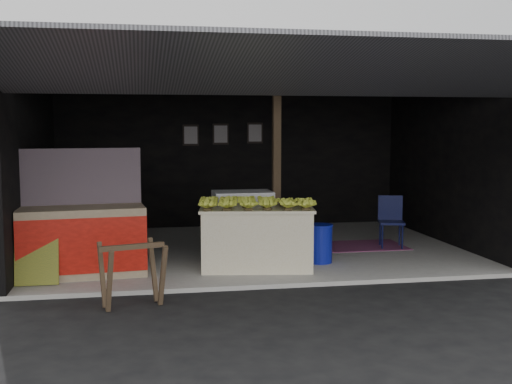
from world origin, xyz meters
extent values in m
plane|color=black|center=(0.00, 0.00, 0.00)|extent=(80.00, 80.00, 0.00)
cube|color=gray|center=(0.00, 2.50, 0.03)|extent=(7.00, 5.00, 0.06)
cube|color=black|center=(0.00, 5.00, 1.51)|extent=(7.00, 0.15, 2.90)
cube|color=black|center=(-3.50, 2.50, 1.51)|extent=(0.15, 5.00, 2.90)
cube|color=black|center=(3.50, 2.50, 1.51)|extent=(0.15, 5.00, 2.90)
cube|color=#232326|center=(0.00, 2.50, 2.96)|extent=(7.20, 5.20, 0.12)
cube|color=#232326|center=(0.00, -0.95, 2.73)|extent=(7.40, 2.47, 0.48)
cube|color=#463423|center=(0.30, 1.90, 1.49)|extent=(0.12, 0.12, 2.85)
cube|color=silver|center=(-0.18, 1.01, 0.48)|extent=(1.66, 1.15, 0.84)
cube|color=silver|center=(-0.18, 1.01, 0.92)|extent=(1.73, 1.22, 0.04)
cube|color=white|center=(-0.24, 1.93, 0.57)|extent=(0.92, 0.62, 1.02)
cube|color=navy|center=(-0.24, 1.62, 0.62)|extent=(0.71, 0.02, 0.30)
cube|color=#B21414|center=(-0.24, 1.62, 0.26)|extent=(0.46, 0.02, 0.10)
cube|color=#998466|center=(-2.61, 0.97, 0.53)|extent=(1.74, 0.90, 0.94)
cube|color=red|center=(-2.61, 0.59, 0.53)|extent=(1.67, 0.19, 0.73)
cube|color=white|center=(-2.61, 0.58, 0.53)|extent=(0.57, 0.07, 0.19)
cube|color=navy|center=(-2.61, 1.28, 1.39)|extent=(1.67, 0.22, 0.78)
cube|color=black|center=(-3.14, 0.53, 0.47)|extent=(0.55, 0.20, 0.81)
cube|color=#463423|center=(-2.17, -0.80, 0.38)|extent=(0.13, 0.29, 0.74)
cube|color=#463423|center=(-1.58, -0.63, 0.38)|extent=(0.13, 0.29, 0.74)
cube|color=#463423|center=(-2.27, -0.44, 0.38)|extent=(0.13, 0.29, 0.74)
cube|color=#463423|center=(-1.68, -0.28, 0.38)|extent=(0.13, 0.29, 0.74)
cube|color=#463423|center=(-1.93, -0.54, 0.71)|extent=(0.75, 0.26, 0.06)
cylinder|color=navy|center=(0.81, 1.18, 0.33)|extent=(0.37, 0.37, 0.55)
cylinder|color=black|center=(2.11, 1.98, 0.27)|extent=(0.03, 0.03, 0.43)
cylinder|color=black|center=(2.43, 1.90, 0.27)|extent=(0.03, 0.03, 0.43)
cylinder|color=black|center=(2.20, 2.30, 0.27)|extent=(0.03, 0.03, 0.43)
cylinder|color=black|center=(2.51, 2.22, 0.27)|extent=(0.03, 0.03, 0.43)
cube|color=black|center=(2.31, 2.10, 0.49)|extent=(0.50, 0.50, 0.04)
cube|color=black|center=(2.36, 2.28, 0.70)|extent=(0.40, 0.14, 0.44)
cube|color=#761A5F|center=(1.84, 2.32, 0.07)|extent=(1.50, 1.01, 0.01)
cube|color=black|center=(-0.80, 4.90, 1.91)|extent=(0.32, 0.03, 0.42)
cube|color=#4C4C59|center=(-0.80, 4.88, 1.91)|extent=(0.26, 0.02, 0.34)
cube|color=black|center=(-0.20, 4.90, 1.93)|extent=(0.32, 0.03, 0.42)
cube|color=#4C4C59|center=(-0.20, 4.88, 1.93)|extent=(0.26, 0.02, 0.34)
cube|color=black|center=(0.50, 4.90, 1.95)|extent=(0.32, 0.03, 0.42)
cube|color=#4C4C59|center=(0.50, 4.88, 1.95)|extent=(0.26, 0.02, 0.34)
camera|label=1|loc=(-1.83, -7.93, 2.10)|focal=45.00mm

